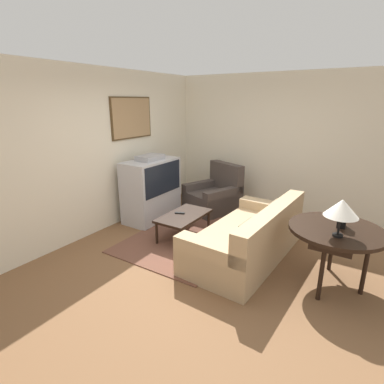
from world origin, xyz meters
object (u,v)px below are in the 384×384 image
coffee_table (184,217)px  mantel_clock (343,218)px  console_table (336,234)px  table_lamp (342,208)px  couch (249,239)px  tv (152,189)px  armchair (214,196)px

coffee_table → mantel_clock: 2.34m
coffee_table → mantel_clock: (-0.08, -2.29, 0.51)m
console_table → table_lamp: size_ratio=2.52×
couch → table_lamp: (-0.34, -1.14, 0.79)m
tv → console_table: 3.28m
tv → mantel_clock: bearing=-97.9°
couch → tv: bearing=-98.0°
couch → armchair: 1.97m
armchair → console_table: (-1.56, -2.45, 0.39)m
couch → mantel_clock: 1.29m
table_lamp → couch: bearing=73.4°
mantel_clock → coffee_table: bearing=88.1°
mantel_clock → tv: bearing=82.1°
table_lamp → coffee_table: bearing=80.6°
couch → coffee_table: size_ratio=2.20×
table_lamp → mantel_clock: table_lamp is taller
coffee_table → table_lamp: (-0.38, -2.28, 0.72)m
tv → couch: 2.18m
console_table → armchair: bearing=57.6°
couch → coffee_table: bearing=-88.8°
armchair → mantel_clock: (-1.49, -2.48, 0.58)m
tv → coffee_table: (-0.38, -0.98, -0.22)m
tv → table_lamp: 3.39m
tv → mantel_clock: tv is taller
armchair → mantel_clock: mantel_clock is taller
couch → armchair: size_ratio=1.78×
console_table → tv: bearing=80.8°
tv → mantel_clock: size_ratio=5.23×
couch → table_lamp: size_ratio=4.92×
armchair → table_lamp: (-1.79, -2.48, 0.79)m
table_lamp → tv: bearing=77.0°
console_table → table_lamp: table_lamp is taller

